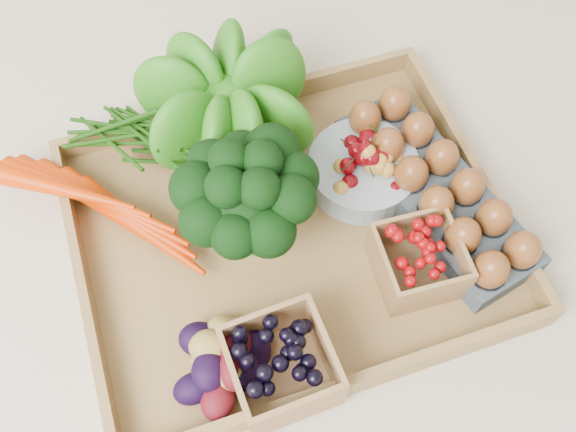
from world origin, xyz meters
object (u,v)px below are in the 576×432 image
object	(u,v)px
tray	(288,235)
broccoli	(249,214)
cherry_bowl	(362,170)
egg_carton	(434,193)

from	to	relation	value
tray	broccoli	distance (m)	0.09
broccoli	cherry_bowl	bearing A→B (deg)	13.61
cherry_bowl	egg_carton	xyz separation A→B (m)	(0.08, -0.06, -0.00)
egg_carton	cherry_bowl	bearing A→B (deg)	127.88
tray	broccoli	size ratio (longest dim) A/B	3.22
cherry_bowl	egg_carton	size ratio (longest dim) A/B	0.47
broccoli	tray	bearing A→B (deg)	-7.15
broccoli	egg_carton	size ratio (longest dim) A/B	0.53
tray	egg_carton	distance (m)	0.21
cherry_bowl	egg_carton	distance (m)	0.10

